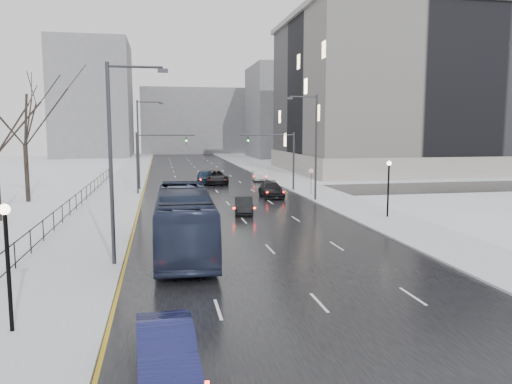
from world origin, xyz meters
TOP-DOWN VIEW (x-y plane):
  - road at (0.00, 60.00)m, footprint 16.00×150.00m
  - cross_road at (0.00, 48.00)m, footprint 130.00×10.00m
  - sidewalk_left at (-10.50, 60.00)m, footprint 5.00×150.00m
  - sidewalk_right at (10.50, 60.00)m, footprint 5.00×150.00m
  - park_strip at (-20.00, 60.00)m, footprint 14.00×150.00m
  - tree_park_d at (-17.80, 34.00)m, footprint 8.75×8.75m
  - tree_park_e at (-18.20, 44.00)m, footprint 9.45×9.45m
  - iron_fence at (-13.00, 30.00)m, footprint 0.06×70.00m
  - streetlight_r_mid at (8.17, 40.00)m, footprint 2.95×0.25m
  - streetlight_l_near at (-8.17, 20.00)m, footprint 2.95×0.25m
  - streetlight_l_far at (-8.17, 52.00)m, footprint 2.95×0.25m
  - lamppost_l at (-11.00, 12.00)m, footprint 0.36×0.36m
  - lamppost_r_mid at (11.00, 30.00)m, footprint 0.36×0.36m
  - mast_signal_right at (7.33, 48.00)m, footprint 6.10×0.33m
  - mast_signal_left at (-7.33, 48.00)m, footprint 6.10×0.33m
  - no_uturn_sign at (9.20, 44.00)m, footprint 0.60×0.06m
  - civic_building at (35.00, 72.00)m, footprint 41.00×31.00m
  - bldg_far_right at (28.00, 115.00)m, footprint 24.00×20.00m
  - bldg_far_left at (-22.00, 125.00)m, footprint 18.00×22.00m
  - bldg_far_center at (4.00, 140.00)m, footprint 30.00×18.00m
  - sedan_left_near at (-5.99, 8.16)m, footprint 1.83×4.59m
  - bus at (-4.80, 22.34)m, footprint 3.26×12.69m
  - sedan_center_near at (-2.93, 30.60)m, footprint 2.19×4.66m
  - sedan_right_near at (0.50, 34.11)m, footprint 1.96×4.23m
  - sedan_right_cross at (0.62, 56.52)m, footprint 2.97×6.06m
  - sedan_right_far at (4.85, 43.30)m, footprint 2.23×5.17m
  - sedan_center_far at (-0.50, 57.16)m, footprint 2.09×5.03m
  - sedan_right_distant at (6.68, 59.20)m, footprint 1.88×4.31m

SIDE VIEW (x-z plane):
  - tree_park_d at x=-17.80m, z-range -6.25..6.25m
  - tree_park_e at x=-18.20m, z-range -6.75..6.75m
  - road at x=0.00m, z-range 0.00..0.04m
  - cross_road at x=0.00m, z-range 0.00..0.04m
  - park_strip at x=-20.00m, z-range 0.00..0.12m
  - sidewalk_left at x=-10.50m, z-range 0.00..0.16m
  - sidewalk_right at x=10.50m, z-range 0.00..0.16m
  - sedan_right_near at x=0.50m, z-range 0.04..1.38m
  - sedan_right_distant at x=6.68m, z-range 0.04..1.42m
  - sedan_right_far at x=4.85m, z-range 0.04..1.52m
  - sedan_left_near at x=-5.99m, z-range 0.04..1.52m
  - sedan_center_near at x=-2.93m, z-range 0.04..1.58m
  - sedan_right_cross at x=0.62m, z-range 0.04..1.70m
  - sedan_center_far at x=-0.50m, z-range 0.04..1.74m
  - iron_fence at x=-13.00m, z-range 0.26..1.56m
  - bus at x=-4.80m, z-range 0.04..3.56m
  - no_uturn_sign at x=9.20m, z-range 0.95..3.65m
  - lamppost_l at x=-11.00m, z-range 0.80..5.08m
  - lamppost_r_mid at x=11.00m, z-range 0.80..5.08m
  - mast_signal_right at x=7.33m, z-range 0.86..7.36m
  - mast_signal_left at x=-7.33m, z-range 0.86..7.36m
  - streetlight_r_mid at x=8.17m, z-range 0.62..10.62m
  - streetlight_l_near at x=-8.17m, z-range 0.62..10.62m
  - streetlight_l_far at x=-8.17m, z-range 0.62..10.62m
  - bldg_far_center at x=4.00m, z-range 0.00..18.00m
  - bldg_far_right at x=28.00m, z-range 0.00..22.00m
  - civic_building at x=35.00m, z-range -1.19..23.61m
  - bldg_far_left at x=-22.00m, z-range 0.00..28.00m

